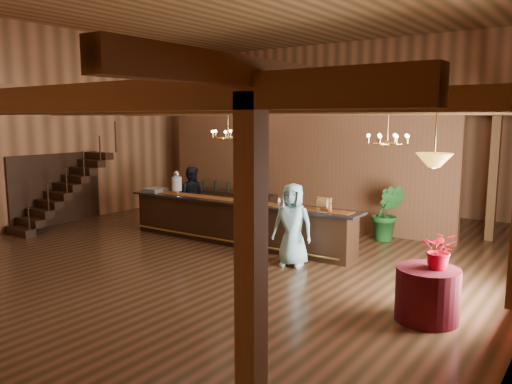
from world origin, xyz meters
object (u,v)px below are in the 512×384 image
Objects in this scene: chandelier_left at (228,134)px; staff_second at (191,196)px; round_table at (427,294)px; pendant_lamp at (434,160)px; guest at (293,225)px; chandelier_right at (388,138)px; backbar_shelf at (234,205)px; raffle_drum at (324,203)px; tasting_bar at (237,222)px; beverage_dispenser at (177,183)px; floor_plant at (387,213)px; bartender at (261,208)px.

staff_second is (-2.14, 0.99, -1.80)m from chandelier_left.
round_table is 2.00m from pendant_lamp.
chandelier_right is at bearing 7.55° from guest.
pendant_lamp reaches higher than guest.
chandelier_right reaches higher than backbar_shelf.
chandelier_right is at bearing -0.48° from chandelier_left.
chandelier_right reaches higher than round_table.
round_table is at bearing -33.78° from backbar_shelf.
raffle_drum is 0.12× the size of backbar_shelf.
chandelier_left is 2.87m from guest.
tasting_bar is 10.48× the size of beverage_dispenser.
backbar_shelf is (-0.03, 2.44, -0.93)m from beverage_dispenser.
guest is (-3.10, 1.23, 0.45)m from round_table.
chandelier_right is 0.48× the size of staff_second.
chandelier_right reaches higher than staff_second.
guest is at bearing -40.40° from backbar_shelf.
beverage_dispenser is at bearing -179.62° from raffle_drum.
chandelier_left is at bearing 179.52° from chandelier_right.
floor_plant is (-0.89, 2.51, -1.91)m from chandelier_right.
floor_plant is (4.81, 2.34, -0.63)m from beverage_dispenser.
backbar_shelf is 5.16m from guest.
guest is at bearing -104.63° from floor_plant.
backbar_shelf is at bearing 148.14° from round_table.
staff_second is (-6.00, 1.02, -1.78)m from chandelier_right.
beverage_dispenser is 5.84m from chandelier_right.
floor_plant is at bearing 117.86° from pendant_lamp.
round_table is 0.66× the size of floor_plant.
bartender is (2.25, -1.80, 0.42)m from backbar_shelf.
tasting_bar is 2.22× the size of backbar_shelf.
raffle_drum is 0.43× the size of chandelier_right.
pendant_lamp reaches higher than bartender.
guest reaches higher than beverage_dispenser.
pendant_lamp is at bearing -52.41° from chandelier_right.
bartender is (-4.87, 2.62, -1.59)m from pendant_lamp.
backbar_shelf is 8.62m from pendant_lamp.
round_table is 1.16× the size of chandelier_left.
chandelier_left reaches higher than bartender.
tasting_bar is 5.82m from pendant_lamp.
bartender is at bearing 150.21° from staff_second.
beverage_dispenser is at bearing 164.37° from pendant_lamp.
raffle_drum is at bearing 3.87° from chandelier_left.
tasting_bar is at bearing -52.73° from backbar_shelf.
chandelier_left is (-0.12, -0.14, 2.10)m from tasting_bar.
floor_plant is (0.52, 2.32, -0.52)m from raffle_drum.
backbar_shelf is 8.39m from round_table.
bartender is (0.27, 0.63, 0.28)m from tasting_bar.
raffle_drum is 2.83m from chandelier_left.
chandelier_right is (-1.40, 1.82, 2.21)m from round_table.
guest is (4.30, -1.61, 0.01)m from staff_second.
staff_second is 4.59m from guest.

